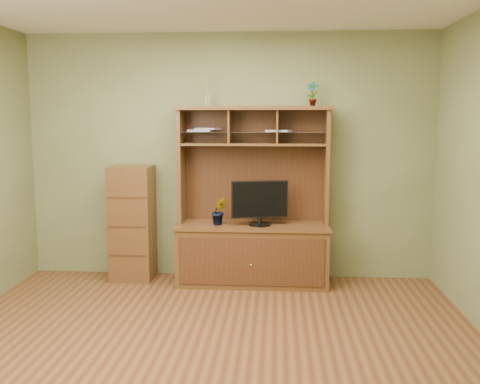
# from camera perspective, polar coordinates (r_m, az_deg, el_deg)

# --- Properties ---
(room) EXTENTS (4.54, 4.04, 2.74)m
(room) POSITION_cam_1_polar(r_m,az_deg,el_deg) (3.97, -3.82, 1.73)
(room) COLOR #552C18
(room) RESTS_ON ground
(media_hutch) EXTENTS (1.66, 0.61, 1.90)m
(media_hutch) POSITION_cam_1_polar(r_m,az_deg,el_deg) (5.78, 1.36, -4.64)
(media_hutch) COLOR #4A2B15
(media_hutch) RESTS_ON room
(monitor) EXTENTS (0.59, 0.23, 0.47)m
(monitor) POSITION_cam_1_polar(r_m,az_deg,el_deg) (5.63, 2.12, -1.07)
(monitor) COLOR black
(monitor) RESTS_ON media_hutch
(orchid_plant) EXTENTS (0.17, 0.14, 0.30)m
(orchid_plant) POSITION_cam_1_polar(r_m,az_deg,el_deg) (5.67, -2.24, -2.05)
(orchid_plant) COLOR #375B1F
(orchid_plant) RESTS_ON media_hutch
(top_plant) EXTENTS (0.15, 0.12, 0.26)m
(top_plant) POSITION_cam_1_polar(r_m,az_deg,el_deg) (5.73, 7.72, 10.35)
(top_plant) COLOR #325D20
(top_plant) RESTS_ON media_hutch
(reed_diffuser) EXTENTS (0.06, 0.06, 0.32)m
(reed_diffuser) POSITION_cam_1_polar(r_m,az_deg,el_deg) (5.77, -3.59, 10.33)
(reed_diffuser) COLOR silver
(reed_diffuser) RESTS_ON media_hutch
(magazines) EXTENTS (1.12, 0.25, 0.04)m
(magazines) POSITION_cam_1_polar(r_m,az_deg,el_deg) (5.74, -1.23, 6.62)
(magazines) COLOR #9F9FA3
(magazines) RESTS_ON media_hutch
(side_cabinet) EXTENTS (0.45, 0.41, 1.26)m
(side_cabinet) POSITION_cam_1_polar(r_m,az_deg,el_deg) (6.02, -11.41, -3.26)
(side_cabinet) COLOR #4A2B15
(side_cabinet) RESTS_ON room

